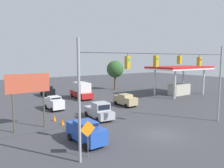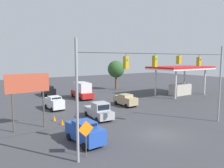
{
  "view_description": "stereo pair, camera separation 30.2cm",
  "coord_description": "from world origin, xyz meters",
  "views": [
    {
      "loc": [
        15.77,
        14.19,
        7.44
      ],
      "look_at": [
        -1.15,
        -10.11,
        3.96
      ],
      "focal_mm": 35.0,
      "sensor_mm": 36.0,
      "label": 1
    },
    {
      "loc": [
        15.52,
        14.36,
        7.44
      ],
      "look_at": [
        -1.15,
        -10.11,
        3.96
      ],
      "focal_mm": 35.0,
      "sensor_mm": 36.0,
      "label": 2
    }
  ],
  "objects": [
    {
      "name": "traffic_cone_fourth",
      "position": [
        6.7,
        -8.59,
        0.32
      ],
      "size": [
        0.39,
        0.39,
        0.64
      ],
      "primitive_type": "cone",
      "color": "orange",
      "rests_on": "ground_plane"
    },
    {
      "name": "sedan_black_withflow_deep",
      "position": [
        1.72,
        -28.57,
        1.02
      ],
      "size": [
        2.15,
        4.61,
        1.95
      ],
      "color": "black",
      "rests_on": "ground_plane"
    },
    {
      "name": "overhead_signal_span",
      "position": [
        0.06,
        0.59,
        5.53
      ],
      "size": [
        18.4,
        0.38,
        8.84
      ],
      "color": "#939399",
      "rests_on": "ground_plane"
    },
    {
      "name": "pickup_truck_silver_withflow_mid",
      "position": [
        1.97,
        -8.43,
        0.97
      ],
      "size": [
        2.51,
        5.19,
        2.12
      ],
      "color": "#A8AAB2",
      "rests_on": "ground_plane"
    },
    {
      "name": "traffic_cone_nearest",
      "position": [
        6.66,
        -2.37,
        0.32
      ],
      "size": [
        0.39,
        0.39,
        0.64
      ],
      "primitive_type": "cone",
      "color": "orange",
      "rests_on": "ground_plane"
    },
    {
      "name": "sedan_blue_parked_shoulder",
      "position": [
        7.04,
        -2.37,
        1.02
      ],
      "size": [
        2.1,
        4.4,
        1.97
      ],
      "color": "#234CB2",
      "rests_on": "ground_plane"
    },
    {
      "name": "traffic_cone_fifth",
      "position": [
        6.88,
        -10.67,
        0.32
      ],
      "size": [
        0.39,
        0.39,
        0.64
      ],
      "primitive_type": "cone",
      "color": "orange",
      "rests_on": "ground_plane"
    },
    {
      "name": "traffic_cone_third",
      "position": [
        6.93,
        -6.41,
        0.32
      ],
      "size": [
        0.39,
        0.39,
        0.64
      ],
      "primitive_type": "cone",
      "color": "orange",
      "rests_on": "ground_plane"
    },
    {
      "name": "sedan_white_withflow_far",
      "position": [
        4.84,
        -16.27,
        1.02
      ],
      "size": [
        1.93,
        3.88,
        1.96
      ],
      "color": "silver",
      "rests_on": "ground_plane"
    },
    {
      "name": "ground_plane",
      "position": [
        0.0,
        0.0,
        0.0
      ],
      "size": [
        140.0,
        140.0,
        0.0
      ],
      "primitive_type": "plane",
      "color": "#3D3D42"
    },
    {
      "name": "gas_station",
      "position": [
        -20.95,
        -14.36,
        4.25
      ],
      "size": [
        13.04,
        7.29,
        5.84
      ],
      "color": "red",
      "rests_on": "ground_plane"
    },
    {
      "name": "sedan_tan_oncoming_far",
      "position": [
        -5.32,
        -12.45,
        0.96
      ],
      "size": [
        2.04,
        4.15,
        1.84
      ],
      "color": "tan",
      "rests_on": "ground_plane"
    },
    {
      "name": "traffic_cone_second",
      "position": [
        6.88,
        -4.15,
        0.32
      ],
      "size": [
        0.39,
        0.39,
        0.64
      ],
      "primitive_type": "cone",
      "color": "orange",
      "rests_on": "ground_plane"
    },
    {
      "name": "work_zone_sign",
      "position": [
        8.24,
        0.19,
        1.99
      ],
      "size": [
        1.27,
        0.06,
        2.84
      ],
      "color": "slate",
      "rests_on": "ground_plane"
    },
    {
      "name": "box_truck_red_oncoming_deep",
      "position": [
        -2.53,
        -22.05,
        1.48
      ],
      "size": [
        2.86,
        6.5,
        3.02
      ],
      "color": "red",
      "rests_on": "ground_plane"
    },
    {
      "name": "roadside_billboard",
      "position": [
        10.16,
        -8.93,
        4.44
      ],
      "size": [
        4.41,
        0.16,
        5.89
      ],
      "color": "#4C473D",
      "rests_on": "ground_plane"
    },
    {
      "name": "tree_horizon_left",
      "position": [
        -14.59,
        -28.13,
        4.87
      ],
      "size": [
        4.03,
        4.03,
        6.93
      ],
      "color": "brown",
      "rests_on": "ground_plane"
    }
  ]
}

